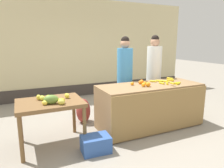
# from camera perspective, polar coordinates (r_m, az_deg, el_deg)

# --- Properties ---
(ground_plane) EXTENTS (24.00, 24.00, 0.00)m
(ground_plane) POSITION_cam_1_polar(r_m,az_deg,el_deg) (4.17, 5.58, -12.34)
(ground_plane) COLOR gray
(market_wall_back) EXTENTS (7.20, 0.23, 2.95)m
(market_wall_back) POSITION_cam_1_polar(r_m,az_deg,el_deg) (6.57, -7.59, 9.48)
(market_wall_back) COLOR beige
(market_wall_back) RESTS_ON ground
(fruit_stall_counter) EXTENTS (2.08, 0.84, 0.86)m
(fruit_stall_counter) POSITION_cam_1_polar(r_m,az_deg,el_deg) (4.21, 10.49, -5.96)
(fruit_stall_counter) COLOR olive
(fruit_stall_counter) RESTS_ON ground
(side_table_wooden) EXTENTS (1.03, 0.77, 0.76)m
(side_table_wooden) POSITION_cam_1_polar(r_m,az_deg,el_deg) (3.46, -16.81, -6.13)
(side_table_wooden) COLOR brown
(side_table_wooden) RESTS_ON ground
(banana_bunch_pile) EXTENTS (0.55, 0.58, 0.07)m
(banana_bunch_pile) POSITION_cam_1_polar(r_m,az_deg,el_deg) (4.36, 15.28, 0.66)
(banana_bunch_pile) COLOR gold
(banana_bunch_pile) RESTS_ON fruit_stall_counter
(orange_pile) EXTENTS (0.31, 0.36, 0.09)m
(orange_pile) POSITION_cam_1_polar(r_m,az_deg,el_deg) (4.00, 8.53, 0.19)
(orange_pile) COLOR orange
(orange_pile) RESTS_ON fruit_stall_counter
(mango_papaya_pile) EXTENTS (0.54, 0.53, 0.14)m
(mango_papaya_pile) POSITION_cam_1_polar(r_m,az_deg,el_deg) (3.32, -16.21, -4.11)
(mango_papaya_pile) COLOR yellow
(mango_papaya_pile) RESTS_ON side_table_wooden
(vendor_woman_blue_shirt) EXTENTS (0.34, 0.34, 1.81)m
(vendor_woman_blue_shirt) POSITION_cam_1_polar(r_m,az_deg,el_deg) (4.53, 3.55, 1.75)
(vendor_woman_blue_shirt) COLOR #33333D
(vendor_woman_blue_shirt) RESTS_ON ground
(vendor_woman_white_shirt) EXTENTS (0.34, 0.34, 1.84)m
(vendor_woman_white_shirt) POSITION_cam_1_polar(r_m,az_deg,el_deg) (4.93, 11.51, 2.57)
(vendor_woman_white_shirt) COLOR #33333D
(vendor_woman_white_shirt) RESTS_ON ground
(produce_crate) EXTENTS (0.46, 0.35, 0.26)m
(produce_crate) POSITION_cam_1_polar(r_m,az_deg,el_deg) (3.34, -4.55, -16.30)
(produce_crate) COLOR #3359A5
(produce_crate) RESTS_ON ground
(produce_sack) EXTENTS (0.37, 0.42, 0.52)m
(produce_sack) POSITION_cam_1_polar(r_m,az_deg,el_deg) (4.42, -8.00, -7.35)
(produce_sack) COLOR maroon
(produce_sack) RESTS_ON ground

